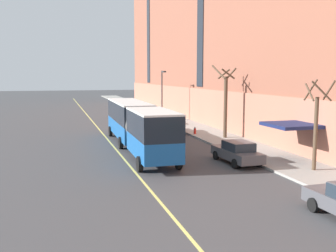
# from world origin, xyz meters

# --- Properties ---
(ground_plane) EXTENTS (260.00, 260.00, 0.00)m
(ground_plane) POSITION_xyz_m (0.00, 0.00, 0.00)
(ground_plane) COLOR #424244
(sidewalk) EXTENTS (4.41, 160.00, 0.15)m
(sidewalk) POSITION_xyz_m (8.84, 3.00, 0.07)
(sidewalk) COLOR #9E9B93
(sidewalk) RESTS_ON ground
(city_bus) EXTENTS (3.10, 18.30, 3.71)m
(city_bus) POSITION_xyz_m (-0.00, -0.83, 2.14)
(city_bus) COLOR #19569E
(city_bus) RESTS_ON ground
(parked_car_red_0) EXTENTS (1.96, 4.23, 1.56)m
(parked_car_red_0) POSITION_xyz_m (5.39, 22.08, 0.78)
(parked_car_red_0) COLOR #B21E19
(parked_car_red_0) RESTS_ON ground
(parked_car_navy_2) EXTENTS (1.98, 4.42, 1.56)m
(parked_car_navy_2) POSITION_xyz_m (5.55, 31.39, 0.78)
(parked_car_navy_2) COLOR navy
(parked_car_navy_2) RESTS_ON ground
(parked_car_darkgray_3) EXTENTS (2.11, 4.73, 1.56)m
(parked_car_darkgray_3) POSITION_xyz_m (5.59, -7.97, 0.78)
(parked_car_darkgray_3) COLOR #4C4C51
(parked_car_darkgray_3) RESTS_ON ground
(parked_car_navy_4) EXTENTS (2.00, 4.37, 1.56)m
(parked_car_navy_4) POSITION_xyz_m (5.31, 6.95, 0.78)
(parked_car_navy_4) COLOR navy
(parked_car_navy_4) RESTS_ON ground
(parked_car_navy_5) EXTENTS (2.08, 4.58, 1.56)m
(parked_car_navy_5) POSITION_xyz_m (5.54, 13.81, 0.78)
(parked_car_navy_5) COLOR navy
(parked_car_navy_5) RESTS_ON ground
(street_tree_near_corner) EXTENTS (1.72, 1.60, 5.67)m
(street_tree_near_corner) POSITION_xyz_m (9.11, -11.63, 3.05)
(street_tree_near_corner) COLOR brown
(street_tree_near_corner) RESTS_ON sidewalk
(street_tree_mid_block) EXTENTS (2.08, 2.03, 6.87)m
(street_tree_mid_block) POSITION_xyz_m (9.08, 1.81, 3.65)
(street_tree_mid_block) COLOR brown
(street_tree_mid_block) RESTS_ON sidewalk
(street_lamp) EXTENTS (0.36, 1.48, 6.50)m
(street_lamp) POSITION_xyz_m (7.24, 17.59, 4.17)
(street_lamp) COLOR #2D2D30
(street_lamp) RESTS_ON sidewalk
(fire_hydrant) EXTENTS (0.42, 0.24, 0.72)m
(fire_hydrant) POSITION_xyz_m (7.14, 4.79, 0.49)
(fire_hydrant) COLOR red
(fire_hydrant) RESTS_ON sidewalk
(lane_centerline) EXTENTS (0.16, 140.00, 0.01)m
(lane_centerline) POSITION_xyz_m (-1.70, 3.00, 0.00)
(lane_centerline) COLOR #E0D66B
(lane_centerline) RESTS_ON ground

